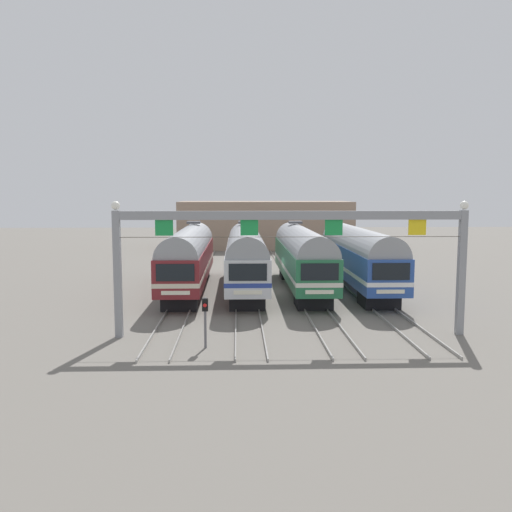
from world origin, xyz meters
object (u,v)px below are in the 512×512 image
commuter_train_green (302,255)px  yard_signal_mast (205,313)px  catenary_gantry (292,237)px  commuter_train_silver (246,255)px  commuter_train_maroon (189,256)px  commuter_train_blue (358,255)px

commuter_train_green → yard_signal_mast: bearing=-112.4°
commuter_train_green → catenary_gantry: bearing=-99.1°
commuter_train_silver → yard_signal_mast: commuter_train_silver is taller
commuter_train_maroon → commuter_train_blue: bearing=-0.0°
commuter_train_maroon → commuter_train_blue: size_ratio=1.00×
commuter_train_green → yard_signal_mast: commuter_train_green is taller
catenary_gantry → yard_signal_mast: (-4.31, -2.16, -3.41)m
commuter_train_maroon → commuter_train_silver: same height
commuter_train_blue → yard_signal_mast: bearing=-124.5°
commuter_train_maroon → commuter_train_silver: bearing=0.0°
commuter_train_maroon → catenary_gantry: bearing=-64.4°
commuter_train_maroon → catenary_gantry: 15.16m
commuter_train_silver → catenary_gantry: catenary_gantry is taller
yard_signal_mast → catenary_gantry: bearing=26.6°
commuter_train_maroon → commuter_train_green: size_ratio=1.00×
commuter_train_maroon → yard_signal_mast: commuter_train_maroon is taller
commuter_train_green → catenary_gantry: (-2.15, -13.50, 2.45)m
commuter_train_maroon → catenary_gantry: size_ratio=0.99×
commuter_train_silver → commuter_train_blue: bearing=-0.0°
commuter_train_maroon → yard_signal_mast: bearing=-82.2°
catenary_gantry → commuter_train_blue: bearing=64.4°
commuter_train_silver → yard_signal_mast: bearing=-97.8°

